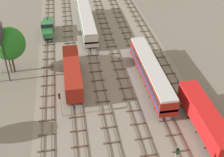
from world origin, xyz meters
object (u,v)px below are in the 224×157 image
(freight_boxcar_right_near, at_px, (205,118))
(diesel_railcar_centre_right_mid, at_px, (151,72))
(signal_post_near, at_px, (60,102))
(freight_boxcar_left_midfar, at_px, (72,72))
(signal_post_nearest, at_px, (176,157))
(shunter_loco_far_left_far, at_px, (48,27))
(passenger_coach_centre_left_farther, at_px, (86,19))

(freight_boxcar_right_near, bearing_deg, diesel_railcar_centre_right_mid, 109.86)
(freight_boxcar_right_near, xyz_separation_m, signal_post_near, (-20.03, 6.25, 0.50))
(freight_boxcar_right_near, xyz_separation_m, freight_boxcar_left_midfar, (-17.79, 14.64, 0.00))
(signal_post_nearest, bearing_deg, freight_boxcar_right_near, 44.71)
(shunter_loco_far_left_far, bearing_deg, passenger_coach_centre_left_farther, 9.93)
(freight_boxcar_left_midfar, relative_size, signal_post_nearest, 2.90)
(signal_post_near, bearing_deg, diesel_railcar_centre_right_mid, 21.34)
(freight_boxcar_left_midfar, bearing_deg, signal_post_nearest, -62.38)
(passenger_coach_centre_left_farther, bearing_deg, diesel_railcar_centre_right_mid, -69.44)
(diesel_railcar_centre_right_mid, bearing_deg, freight_boxcar_right_near, -70.14)
(freight_boxcar_right_near, height_order, shunter_loco_far_left_far, freight_boxcar_right_near)
(signal_post_near, bearing_deg, freight_boxcar_left_midfar, 75.11)
(shunter_loco_far_left_far, distance_m, signal_post_nearest, 43.97)
(signal_post_nearest, height_order, signal_post_near, signal_post_nearest)
(diesel_railcar_centre_right_mid, relative_size, signal_post_nearest, 4.25)
(diesel_railcar_centre_right_mid, height_order, passenger_coach_centre_left_farther, same)
(diesel_railcar_centre_right_mid, bearing_deg, signal_post_near, -158.66)
(freight_boxcar_right_near, xyz_separation_m, shunter_loco_far_left_far, (-22.25, 34.49, -0.44))
(signal_post_nearest, bearing_deg, diesel_railcar_centre_right_mid, 83.30)
(freight_boxcar_right_near, distance_m, signal_post_nearest, 9.42)
(diesel_railcar_centre_right_mid, relative_size, signal_post_near, 4.47)
(freight_boxcar_left_midfar, relative_size, passenger_coach_centre_left_farther, 0.64)
(diesel_railcar_centre_right_mid, xyz_separation_m, signal_post_nearest, (-2.22, -18.94, 0.50))
(diesel_railcar_centre_right_mid, bearing_deg, passenger_coach_centre_left_farther, 110.56)
(freight_boxcar_right_near, xyz_separation_m, diesel_railcar_centre_right_mid, (-4.45, 12.33, 0.15))
(freight_boxcar_right_near, height_order, diesel_railcar_centre_right_mid, diesel_railcar_centre_right_mid)
(diesel_railcar_centre_right_mid, bearing_deg, signal_post_nearest, -96.70)
(freight_boxcar_left_midfar, bearing_deg, shunter_loco_far_left_far, 102.65)
(freight_boxcar_right_near, distance_m, diesel_railcar_centre_right_mid, 13.11)
(freight_boxcar_right_near, distance_m, signal_post_near, 20.98)
(passenger_coach_centre_left_farther, bearing_deg, freight_boxcar_left_midfar, -101.72)
(passenger_coach_centre_left_farther, bearing_deg, signal_post_nearest, -81.11)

